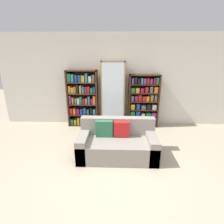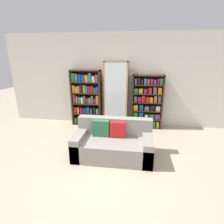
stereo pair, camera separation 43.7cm
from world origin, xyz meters
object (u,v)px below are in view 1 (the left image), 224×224
at_px(display_cabinet, 113,95).
at_px(couch, 117,143).
at_px(wine_bottle, 128,126).
at_px(bookshelf_right, 143,102).
at_px(bookshelf_left, 83,99).

bearing_deg(display_cabinet, couch, -85.33).
distance_m(couch, wine_bottle, 1.38).
height_order(bookshelf_right, wine_bottle, bookshelf_right).
bearing_deg(couch, display_cabinet, 94.67).
bearing_deg(wine_bottle, bookshelf_left, 163.87).
distance_m(bookshelf_left, wine_bottle, 1.58).
relative_size(couch, wine_bottle, 4.61).
height_order(couch, bookshelf_right, bookshelf_right).
bearing_deg(display_cabinet, bookshelf_left, 178.97).
relative_size(display_cabinet, wine_bottle, 5.47).
bearing_deg(wine_bottle, bookshelf_right, 41.18).
xyz_separation_m(bookshelf_left, wine_bottle, (1.37, -0.39, -0.68)).
xyz_separation_m(bookshelf_right, wine_bottle, (-0.45, -0.39, -0.61)).
xyz_separation_m(bookshelf_left, display_cabinet, (0.91, -0.02, 0.13)).
height_order(couch, display_cabinet, display_cabinet).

